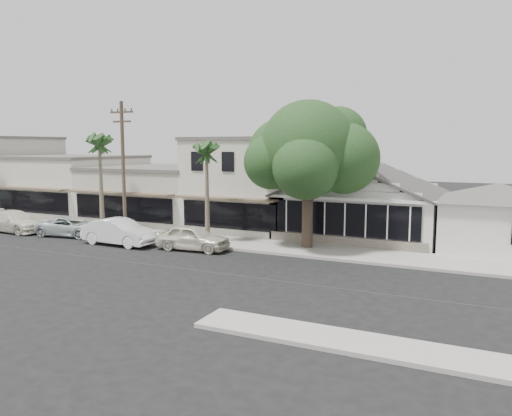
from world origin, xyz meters
The scene contains 15 objects.
ground centered at (0.00, 0.00, 0.00)m, with size 140.00×140.00×0.00m, color black.
sidewalk_north centered at (-8.00, 6.75, 0.07)m, with size 90.00×3.50×0.15m, color #9E9991.
corner_shop centered at (5.00, 12.47, 2.62)m, with size 10.40×8.60×5.10m.
side_cottage centered at (13.20, 11.50, 1.50)m, with size 6.00×6.00×3.00m, color silver.
row_building_near centered at (-3.00, 13.50, 3.25)m, with size 8.00×10.00×6.50m, color silver.
row_building_midnear centered at (-12.00, 13.50, 2.10)m, with size 10.00×10.00×4.20m, color #B1AC9F.
row_building_midfar centered at (-22.50, 13.50, 2.50)m, with size 11.00×10.00×5.00m, color silver.
utility_pole centered at (-9.00, 5.20, 4.79)m, with size 1.80×0.24×9.00m.
car_0 centered at (-2.96, 4.03, 0.76)m, with size 1.79×4.45×1.52m, color beige.
car_1 centered at (-7.96, 3.40, 0.82)m, with size 1.73×4.96×1.63m, color white.
car_2 centered at (-12.96, 4.35, 0.66)m, with size 2.19×4.75×1.32m, color #B1BFBC.
car_3 centered at (-17.96, 3.84, 0.76)m, with size 2.13×5.25×1.52m, color silver.
shade_tree centered at (3.01, 7.40, 5.79)m, with size 7.93×7.17×8.80m.
palm_east centered at (-3.04, 5.85, 5.74)m, with size 2.80×2.80×6.73m.
palm_mid centered at (-12.03, 6.34, 6.28)m, with size 2.70×2.70×7.35m.
Camera 1 is at (12.96, -20.50, 6.15)m, focal length 35.00 mm.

